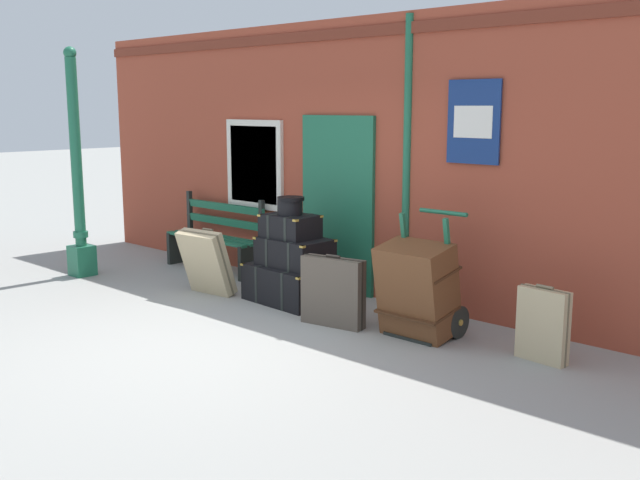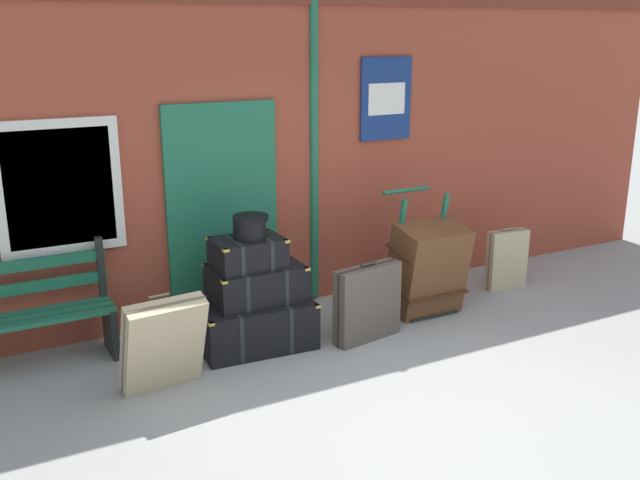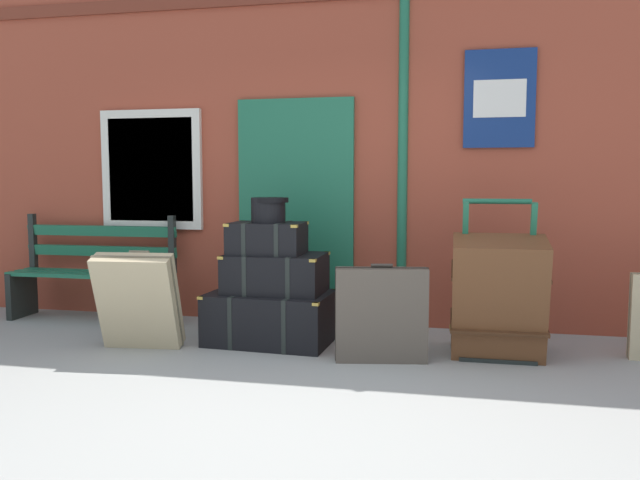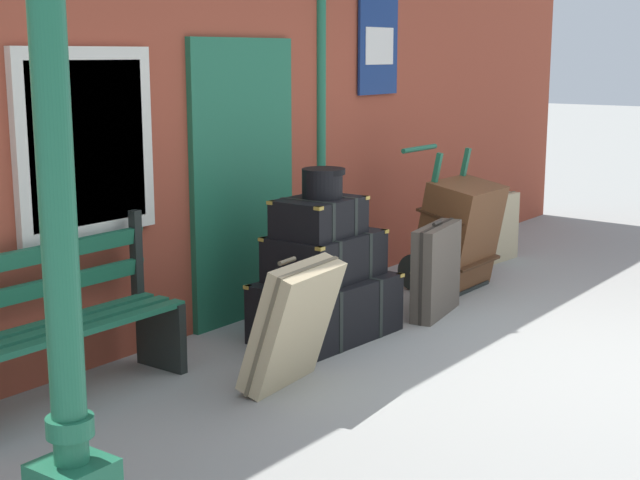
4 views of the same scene
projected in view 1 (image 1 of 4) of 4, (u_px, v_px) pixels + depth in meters
The scene contains 13 objects.
ground_plane at pixel (206, 346), 6.88m from camera, with size 60.00×60.00×0.00m, color gray.
brick_facade at pixel (379, 160), 8.48m from camera, with size 10.40×0.35×3.20m.
lamp_post at pixel (78, 191), 9.55m from camera, with size 0.28×0.28×2.94m.
platform_bench at pixel (216, 238), 10.00m from camera, with size 1.60×0.43×1.01m.
steamer_trunk_base at pixel (290, 284), 8.39m from camera, with size 1.05×0.71×0.43m.
steamer_trunk_middle at pixel (295, 252), 8.32m from camera, with size 0.82×0.57×0.33m.
steamer_trunk_top at pixel (290, 226), 8.31m from camera, with size 0.61×0.46×0.27m.
round_hatbox at pixel (290, 205), 8.25m from camera, with size 0.31×0.30×0.21m.
porters_trolley at pixel (427, 306), 7.22m from camera, with size 0.71×0.59×1.20m.
large_brown_trunk at pixel (417, 290), 7.06m from camera, with size 0.70×0.59×0.94m.
suitcase_brown at pixel (543, 325), 6.42m from camera, with size 0.47×0.18×0.69m.
suitcase_olive at pixel (333, 292), 7.47m from camera, with size 0.70×0.28×0.74m.
suitcase_caramel at pixel (206, 262), 8.67m from camera, with size 0.66×0.46×0.79m.
Camera 1 is at (5.26, -4.11, 2.21)m, focal length 41.37 mm.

